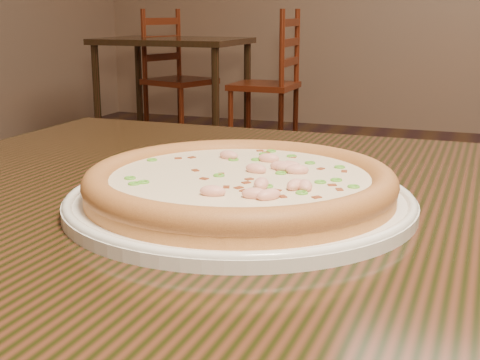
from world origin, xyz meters
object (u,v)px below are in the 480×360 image
(chair_a, at_px, (175,80))
(chair_b, at_px, (272,85))
(plate, at_px, (240,200))
(pizza, at_px, (240,183))
(hero_table, at_px, (362,296))
(bg_table_left, at_px, (173,52))

(chair_a, bearing_deg, chair_b, -6.22)
(chair_b, bearing_deg, plate, -72.36)
(pizza, xyz_separation_m, chair_a, (-1.99, 3.88, -0.34))
(chair_a, bearing_deg, plate, -62.79)
(hero_table, distance_m, bg_table_left, 4.17)
(plate, height_order, pizza, pizza)
(chair_a, height_order, chair_b, same)
(bg_table_left, bearing_deg, chair_b, 8.47)
(pizza, distance_m, chair_b, 3.99)
(bg_table_left, relative_size, chair_a, 1.05)
(plate, height_order, chair_a, chair_a)
(pizza, bearing_deg, chair_b, 107.65)
(hero_table, xyz_separation_m, pizza, (-0.12, -0.05, 0.13))
(plate, distance_m, chair_b, 3.99)
(hero_table, relative_size, pizza, 3.79)
(hero_table, bearing_deg, plate, -157.38)
(plate, distance_m, pizza, 0.02)
(pizza, bearing_deg, hero_table, 22.67)
(hero_table, height_order, chair_a, chair_a)
(plate, xyz_separation_m, chair_b, (-1.21, 3.79, -0.32))
(plate, relative_size, chair_a, 0.37)
(bg_table_left, height_order, chair_b, chair_b)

